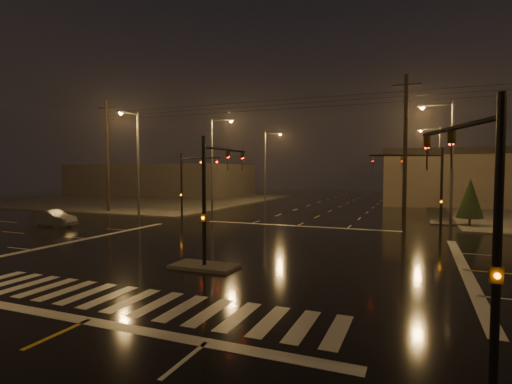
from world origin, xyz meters
TOP-DOWN VIEW (x-y plane):
  - ground at (0.00, 0.00)m, footprint 140.00×140.00m
  - sidewalk_nw at (-30.00, 30.00)m, footprint 36.00×36.00m
  - median_island at (0.00, -4.00)m, footprint 3.00×1.60m
  - crosswalk at (0.00, -9.00)m, footprint 15.00×2.60m
  - stop_bar_near at (0.00, -11.00)m, footprint 16.00×0.50m
  - stop_bar_far at (0.00, 11.00)m, footprint 16.00×0.50m
  - commercial_block at (-35.00, 42.00)m, footprint 30.00×18.00m
  - signal_mast_median at (0.00, -3.07)m, footprint 0.25×4.59m
  - signal_mast_ne at (9.50, 10.14)m, footprint 4.84×1.86m
  - signal_mast_nw at (-9.50, 10.14)m, footprint 4.84×1.86m
  - signal_mast_se at (10.23, -9.75)m, footprint 1.55×3.87m
  - streetlight_1 at (-11.18, 18.00)m, footprint 2.77×0.32m
  - streetlight_2 at (-11.18, 34.00)m, footprint 2.77×0.32m
  - streetlight_3 at (11.18, 16.00)m, footprint 2.77×0.32m
  - streetlight_4 at (11.18, 36.00)m, footprint 2.77×0.32m
  - streetlight_5 at (-16.00, 11.18)m, footprint 0.32×2.77m
  - utility_pole_0 at (-22.00, 14.00)m, footprint 2.20×0.32m
  - utility_pole_1 at (8.00, 14.00)m, footprint 2.20×0.32m
  - conifer_0 at (12.85, 15.84)m, footprint 2.02×2.02m
  - car_crossing at (-18.12, 3.55)m, footprint 3.99×1.43m

SIDE VIEW (x-z plane):
  - ground at x=0.00m, z-range 0.00..0.00m
  - crosswalk at x=0.00m, z-range 0.00..0.01m
  - stop_bar_near at x=0.00m, z-range 0.00..0.01m
  - stop_bar_far at x=0.00m, z-range 0.00..0.01m
  - sidewalk_nw at x=-30.00m, z-range 0.00..0.12m
  - median_island at x=0.00m, z-range 0.00..0.15m
  - car_crossing at x=-18.12m, z-range 0.00..1.31m
  - conifer_0 at x=12.85m, z-range 0.35..4.20m
  - commercial_block at x=-35.00m, z-range 0.00..5.60m
  - signal_mast_se at x=10.23m, z-range 0.71..6.71m
  - signal_mast_median at x=0.00m, z-range 0.75..6.75m
  - signal_mast_ne at x=9.50m, z-range 0.79..6.79m
  - signal_mast_nw at x=-9.50m, z-range 0.79..6.79m
  - streetlight_1 at x=-11.18m, z-range 0.80..10.80m
  - streetlight_2 at x=-11.18m, z-range 0.80..10.80m
  - streetlight_3 at x=11.18m, z-range 0.80..10.80m
  - streetlight_4 at x=11.18m, z-range 0.80..10.80m
  - streetlight_5 at x=-16.00m, z-range 0.80..10.80m
  - utility_pole_0 at x=-22.00m, z-range 0.13..12.13m
  - utility_pole_1 at x=8.00m, z-range 0.13..12.13m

